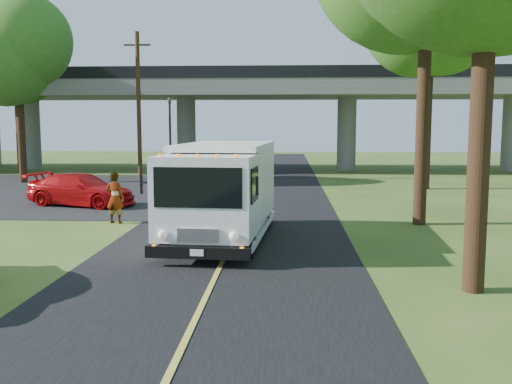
# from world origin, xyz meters

# --- Properties ---
(ground) EXTENTS (120.00, 120.00, 0.00)m
(ground) POSITION_xyz_m (0.00, 0.00, 0.00)
(ground) COLOR #324D1B
(ground) RESTS_ON ground
(road) EXTENTS (7.00, 90.00, 0.02)m
(road) POSITION_xyz_m (0.00, 10.00, 0.01)
(road) COLOR black
(road) RESTS_ON ground
(parking_lot) EXTENTS (16.00, 18.00, 0.01)m
(parking_lot) POSITION_xyz_m (-11.00, 18.00, 0.01)
(parking_lot) COLOR black
(parking_lot) RESTS_ON ground
(lane_line) EXTENTS (0.12, 90.00, 0.01)m
(lane_line) POSITION_xyz_m (0.00, 10.00, 0.03)
(lane_line) COLOR gold
(lane_line) RESTS_ON road
(overpass) EXTENTS (54.00, 10.00, 7.30)m
(overpass) POSITION_xyz_m (0.00, 32.00, 4.56)
(overpass) COLOR slate
(overpass) RESTS_ON ground
(traffic_signal) EXTENTS (0.18, 0.22, 5.20)m
(traffic_signal) POSITION_xyz_m (-6.00, 26.00, 3.20)
(traffic_signal) COLOR black
(traffic_signal) RESTS_ON ground
(utility_pole) EXTENTS (1.60, 0.26, 9.00)m
(utility_pole) POSITION_xyz_m (-7.50, 24.00, 4.59)
(utility_pole) COLOR #472D19
(utility_pole) RESTS_ON ground
(tree_right_far) EXTENTS (5.77, 5.67, 10.99)m
(tree_right_far) POSITION_xyz_m (9.21, 19.84, 8.30)
(tree_right_far) COLOR #382314
(tree_right_far) RESTS_ON ground
(tree_left_lot) EXTENTS (5.60, 5.50, 10.50)m
(tree_left_lot) POSITION_xyz_m (-13.79, 21.84, 7.90)
(tree_left_lot) COLOR #382314
(tree_left_lot) RESTS_ON ground
(tree_left_far) EXTENTS (5.26, 5.16, 9.89)m
(tree_left_far) POSITION_xyz_m (-16.79, 27.84, 7.45)
(tree_left_far) COLOR #382314
(tree_left_far) RESTS_ON ground
(step_van) EXTENTS (2.99, 7.02, 2.88)m
(step_van) POSITION_xyz_m (-0.30, 5.86, 1.57)
(step_van) COLOR white
(step_van) RESTS_ON ground
(red_sedan) EXTENTS (5.08, 3.16, 1.37)m
(red_sedan) POSITION_xyz_m (-7.12, 12.78, 0.69)
(red_sedan) COLOR #AF0A0C
(red_sedan) RESTS_ON ground
(pedestrian) EXTENTS (0.73, 0.55, 1.80)m
(pedestrian) POSITION_xyz_m (-4.39, 8.64, 0.90)
(pedestrian) COLOR gray
(pedestrian) RESTS_ON ground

